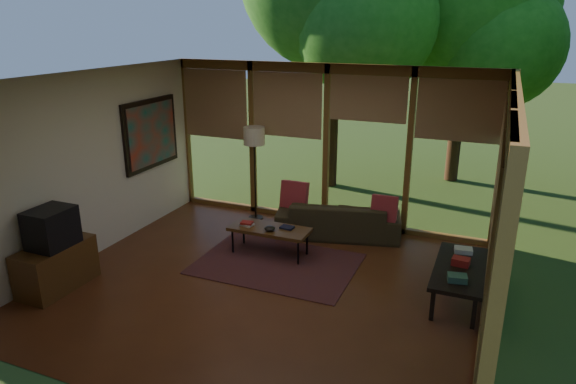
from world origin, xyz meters
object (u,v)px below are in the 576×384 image
at_px(sofa, 338,218).
at_px(television, 51,228).
at_px(media_cabinet, 56,267).
at_px(floor_lamp, 254,141).
at_px(coffee_table, 269,230).
at_px(side_console, 460,270).

bearing_deg(sofa, television, 33.48).
distance_m(media_cabinet, floor_lamp, 3.65).
relative_size(television, floor_lamp, 0.33).
height_order(floor_lamp, coffee_table, floor_lamp).
bearing_deg(coffee_table, media_cabinet, -136.97).
bearing_deg(coffee_table, sofa, 56.35).
xyz_separation_m(floor_lamp, side_console, (3.56, -1.54, -1.00)).
height_order(sofa, media_cabinet, media_cabinet).
xyz_separation_m(television, coffee_table, (2.12, 2.00, -0.46)).
bearing_deg(sofa, floor_lamp, -18.71).
bearing_deg(side_console, floor_lamp, 156.68).
xyz_separation_m(media_cabinet, floor_lamp, (1.31, 3.22, 1.11)).
bearing_deg(media_cabinet, coffee_table, 43.03).
bearing_deg(media_cabinet, television, 0.00).
distance_m(sofa, side_console, 2.45).
height_order(coffee_table, side_console, side_console).
distance_m(floor_lamp, side_console, 4.00).
relative_size(media_cabinet, television, 1.82).
relative_size(media_cabinet, floor_lamp, 0.61).
bearing_deg(side_console, coffee_table, 173.53).
relative_size(sofa, media_cabinet, 1.98).
bearing_deg(side_console, media_cabinet, -160.88).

